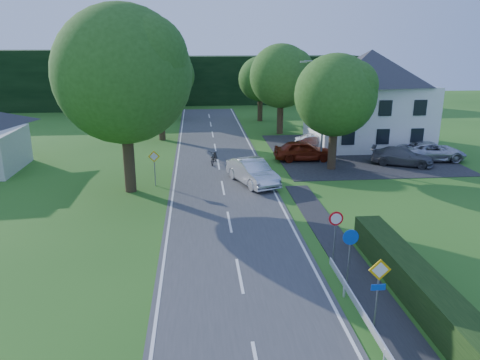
{
  "coord_description": "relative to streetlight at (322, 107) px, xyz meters",
  "views": [
    {
      "loc": [
        -1.63,
        -5.49,
        9.57
      ],
      "look_at": [
        0.64,
        18.68,
        2.18
      ],
      "focal_mm": 35.0,
      "sensor_mm": 36.0,
      "label": 1
    }
  ],
  "objects": [
    {
      "name": "sign_speed_limit",
      "position": [
        -3.76,
        -17.03,
        -2.7
      ],
      "size": [
        0.64,
        0.11,
        2.37
      ],
      "color": "gray",
      "rests_on": "ground"
    },
    {
      "name": "tree_right_far",
      "position": [
        -1.06,
        12.0,
        0.08
      ],
      "size": [
        7.4,
        7.4,
        9.09
      ],
      "primitive_type": null,
      "color": "#275118",
      "rests_on": "ground"
    },
    {
      "name": "house_white",
      "position": [
        5.94,
        6.0,
        -0.06
      ],
      "size": [
        10.6,
        8.4,
        8.6
      ],
      "color": "white",
      "rests_on": "ground"
    },
    {
      "name": "treeline_right",
      "position": [
        -0.06,
        36.0,
        -0.96
      ],
      "size": [
        30.0,
        5.0,
        7.0
      ],
      "primitive_type": "cube",
      "color": "black",
      "rests_on": "ground"
    },
    {
      "name": "tree_right_mid",
      "position": [
        0.44,
        -2.0,
        -0.17
      ],
      "size": [
        7.0,
        7.0,
        8.58
      ],
      "primitive_type": null,
      "color": "#275118",
      "rests_on": "ground"
    },
    {
      "name": "sign_priority_right",
      "position": [
        -3.76,
        -22.02,
        -2.67
      ],
      "size": [
        0.78,
        0.09,
        2.59
      ],
      "color": "gray",
      "rests_on": "ground"
    },
    {
      "name": "parking_pad",
      "position": [
        3.94,
        3.0,
        -4.44
      ],
      "size": [
        14.0,
        16.0,
        0.04
      ],
      "primitive_type": "cube",
      "color": "black",
      "rests_on": "ground"
    },
    {
      "name": "line_centre",
      "position": [
        -8.06,
        -10.0,
        -4.42
      ],
      "size": [
        0.12,
        80.0,
        0.01
      ],
      "primitive_type": null,
      "color": "white",
      "rests_on": "road"
    },
    {
      "name": "motorcycle",
      "position": [
        -8.37,
        0.35,
        -3.87
      ],
      "size": [
        1.14,
        2.2,
        1.1
      ],
      "primitive_type": "imported",
      "rotation": [
        0.0,
        0.0,
        -0.2
      ],
      "color": "black",
      "rests_on": "road"
    },
    {
      "name": "tree_main",
      "position": [
        -14.06,
        -6.0,
        1.36
      ],
      "size": [
        9.4,
        9.4,
        11.64
      ],
      "primitive_type": null,
      "color": "#275118",
      "rests_on": "ground"
    },
    {
      "name": "sign_priority_left",
      "position": [
        -12.56,
        -5.02,
        -2.75
      ],
      "size": [
        0.78,
        0.09,
        2.44
      ],
      "color": "gray",
      "rests_on": "ground"
    },
    {
      "name": "tree_left_far",
      "position": [
        -13.06,
        10.0,
        -0.17
      ],
      "size": [
        7.0,
        7.0,
        8.58
      ],
      "primitive_type": null,
      "color": "#275118",
      "rests_on": "ground"
    },
    {
      "name": "streetlight",
      "position": [
        0.0,
        0.0,
        0.0
      ],
      "size": [
        2.03,
        0.18,
        8.0
      ],
      "color": "gray",
      "rests_on": "ground"
    },
    {
      "name": "line_edge_right",
      "position": [
        -4.81,
        -10.0,
        -4.42
      ],
      "size": [
        0.12,
        80.0,
        0.01
      ],
      "primitive_type": "cube",
      "color": "white",
      "rests_on": "road"
    },
    {
      "name": "treeline_left",
      "position": [
        -36.06,
        32.0,
        -0.46
      ],
      "size": [
        44.0,
        6.0,
        8.0
      ],
      "primitive_type": "cube",
      "color": "black",
      "rests_on": "ground"
    },
    {
      "name": "road",
      "position": [
        -8.06,
        -10.0,
        -4.44
      ],
      "size": [
        7.0,
        80.0,
        0.04
      ],
      "primitive_type": "cube",
      "color": "#3E3E41",
      "rests_on": "ground"
    },
    {
      "name": "sign_roundabout",
      "position": [
        -3.76,
        -19.02,
        -2.79
      ],
      "size": [
        0.64,
        0.08,
        2.37
      ],
      "color": "gray",
      "rests_on": "ground"
    },
    {
      "name": "parked_car_grey",
      "position": [
        6.23,
        -1.43,
        -3.75
      ],
      "size": [
        5.03,
        3.7,
        1.35
      ],
      "primitive_type": "imported",
      "rotation": [
        0.0,
        0.0,
        1.13
      ],
      "color": "#55555A",
      "rests_on": "parking_pad"
    },
    {
      "name": "parked_car_red",
      "position": [
        -1.15,
        0.74,
        -3.62
      ],
      "size": [
        4.74,
        2.0,
        1.6
      ],
      "primitive_type": "imported",
      "rotation": [
        0.0,
        0.0,
        1.55
      ],
      "color": "maroon",
      "rests_on": "parking_pad"
    },
    {
      "name": "parked_car_silver_b",
      "position": [
        9.19,
        -0.27,
        -3.68
      ],
      "size": [
        5.49,
        2.78,
        1.49
      ],
      "primitive_type": "imported",
      "rotation": [
        0.0,
        0.0,
        1.51
      ],
      "color": "#BBBAC2",
      "rests_on": "parking_pad"
    },
    {
      "name": "line_edge_left",
      "position": [
        -11.31,
        -10.0,
        -4.42
      ],
      "size": [
        0.12,
        80.0,
        0.01
      ],
      "primitive_type": "cube",
      "color": "white",
      "rests_on": "road"
    },
    {
      "name": "parasol",
      "position": [
        3.98,
        2.93,
        -3.45
      ],
      "size": [
        2.13,
        2.17,
        1.95
      ],
      "primitive_type": "imported",
      "rotation": [
        0.0,
        0.0,
        -0.0
      ],
      "color": "red",
      "rests_on": "parking_pad"
    },
    {
      "name": "tree_right_back",
      "position": [
        -2.06,
        20.0,
        -0.68
      ],
      "size": [
        6.2,
        6.2,
        7.56
      ],
      "primitive_type": null,
      "color": "#275118",
      "rests_on": "ground"
    },
    {
      "name": "tree_left_back",
      "position": [
        -12.56,
        22.0,
        -0.43
      ],
      "size": [
        6.6,
        6.6,
        8.07
      ],
      "primitive_type": null,
      "color": "#275118",
      "rests_on": "ground"
    },
    {
      "name": "parked_car_silver_a",
      "position": [
        1.02,
        4.49,
        -3.77
      ],
      "size": [
        4.12,
        1.84,
        1.31
      ],
      "primitive_type": "imported",
      "rotation": [
        0.0,
        0.0,
        1.46
      ],
      "color": "#B4B3B8",
      "rests_on": "parking_pad"
    },
    {
      "name": "moving_car",
      "position": [
        -6.0,
        -5.27,
        -3.59
      ],
      "size": [
        3.38,
        5.37,
        1.67
      ],
      "primitive_type": "imported",
      "rotation": [
        0.0,
        0.0,
        0.35
      ],
      "color": "silver",
      "rests_on": "road"
    }
  ]
}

